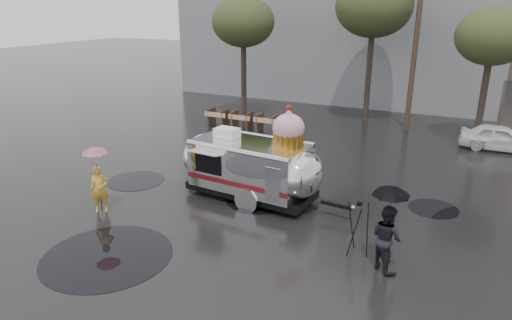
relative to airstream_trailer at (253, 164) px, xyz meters
The scene contains 14 objects.
ground 2.55m from the airstream_trailer, 64.43° to the right, with size 120.00×120.00×0.00m, color black.
puddles 3.00m from the airstream_trailer, 113.66° to the right, with size 12.62×9.72×0.01m.
grey_building 22.82m from the airstream_trailer, 97.88° to the left, with size 22.00×12.00×13.00m, color slate.
utility_pole 12.94m from the airstream_trailer, 73.94° to the left, with size 1.60×0.28×9.00m.
tree_left 13.25m from the airstream_trailer, 118.78° to the left, with size 3.64×3.64×6.95m.
tree_mid 13.99m from the airstream_trailer, 85.80° to the left, with size 4.20×4.20×8.03m.
tree_right 13.56m from the airstream_trailer, 57.70° to the left, with size 3.36×3.36×6.42m.
barricade_row 9.23m from the airstream_trailer, 119.97° to the left, with size 4.30×0.80×1.00m.
airstream_trailer is the anchor object (origin of this frame).
person_left 5.16m from the airstream_trailer, 141.67° to the right, with size 0.57×0.38×1.58m, color gold.
umbrella_pink 5.18m from the airstream_trailer, 141.67° to the right, with size 1.04×1.04×2.26m.
person_right 5.73m from the airstream_trailer, 27.11° to the right, with size 0.86×0.48×1.79m, color black.
umbrella_black 5.76m from the airstream_trailer, 27.11° to the right, with size 1.15×1.15×2.33m.
tripod 4.78m from the airstream_trailer, 27.02° to the right, with size 0.64×0.60×1.58m.
Camera 1 is at (5.66, -11.36, 6.58)m, focal length 32.00 mm.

